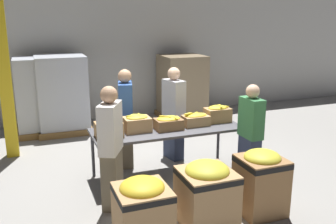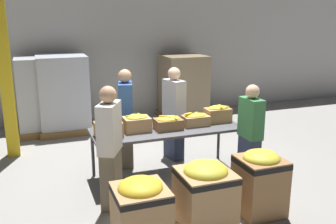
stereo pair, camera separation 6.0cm
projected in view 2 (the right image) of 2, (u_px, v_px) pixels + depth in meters
name	position (u px, v px, depth m)	size (l,w,h in m)	color
ground_plane	(167.00, 175.00, 6.11)	(30.00, 30.00, 0.00)	gray
wall_back	(113.00, 37.00, 9.12)	(16.00, 0.08, 4.00)	#B7B7B2
sorting_table	(167.00, 131.00, 5.93)	(2.38, 0.88, 0.80)	#4C4C51
banana_box_0	(108.00, 127.00, 5.47)	(0.39, 0.28, 0.30)	#A37A4C
banana_box_1	(137.00, 123.00, 5.73)	(0.40, 0.31, 0.28)	tan
banana_box_2	(168.00, 123.00, 5.83)	(0.42, 0.32, 0.23)	olive
banana_box_3	(195.00, 119.00, 6.02)	(0.43, 0.27, 0.24)	tan
banana_box_4	(218.00, 113.00, 6.23)	(0.42, 0.27, 0.30)	#A37A4C
volunteer_0	(126.00, 119.00, 6.31)	(0.32, 0.49, 1.68)	#6B604C
volunteer_1	(110.00, 149.00, 4.92)	(0.41, 0.50, 1.67)	#6B604C
volunteer_2	(174.00, 114.00, 6.64)	(0.31, 0.48, 1.66)	#2D3856
volunteer_3	(250.00, 135.00, 5.67)	(0.21, 0.42, 1.55)	#2D3856
donation_bin_0	(141.00, 206.00, 4.32)	(0.61, 0.61, 0.74)	tan
donation_bin_1	(205.00, 192.00, 4.59)	(0.64, 0.64, 0.82)	tan
donation_bin_2	(260.00, 180.00, 4.84)	(0.56, 0.56, 0.87)	olive
support_pillar	(3.00, 47.00, 6.49)	(0.22, 0.22, 4.00)	gold
pallet_stack_0	(63.00, 94.00, 8.27)	(1.14, 1.14, 1.69)	olive
pallet_stack_1	(183.00, 88.00, 9.29)	(1.10, 1.10, 1.58)	olive
pallet_stack_2	(39.00, 96.00, 8.12)	(0.98, 0.98, 1.66)	olive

